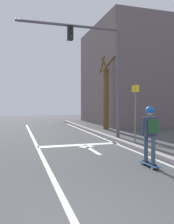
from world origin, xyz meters
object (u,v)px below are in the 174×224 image
skateboard (149,164)px  street_sign_post (135,104)px  roadside_tree (106,96)px  skater (150,128)px  traffic_signal_mast (98,59)px

skateboard → street_sign_post: street_sign_post is taller
skateboard → roadside_tree: roadside_tree is taller
skater → skateboard: bearing=90.9°
skateboard → skater: (0.00, -0.02, 0.97)m
street_sign_post → roadside_tree: size_ratio=0.54×
skateboard → roadside_tree: 9.16m
skateboard → traffic_signal_mast: size_ratio=0.15×
skater → roadside_tree: 9.01m
traffic_signal_mast → roadside_tree: 4.27m
street_sign_post → skater: bearing=-113.2°
street_sign_post → roadside_tree: roadside_tree is taller
skateboard → street_sign_post: 4.32m
skateboard → skater: 0.97m
street_sign_post → skateboard: bearing=-113.4°
skater → roadside_tree: (2.19, 8.66, 1.12)m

